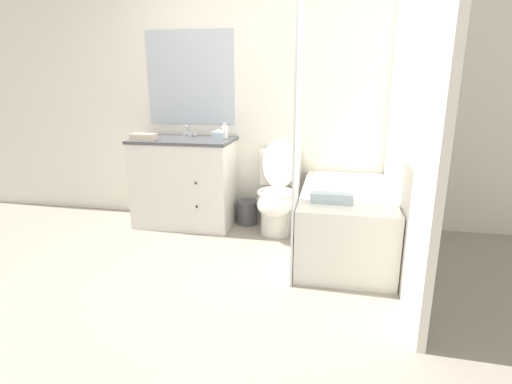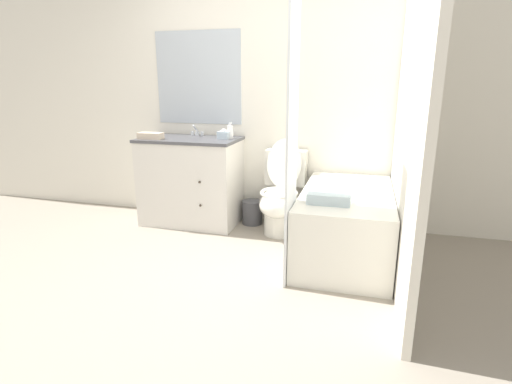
% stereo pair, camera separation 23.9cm
% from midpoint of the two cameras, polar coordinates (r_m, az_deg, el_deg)
% --- Properties ---
extents(ground_plane, '(14.00, 14.00, 0.00)m').
position_cam_midpoint_polar(ground_plane, '(2.99, -3.34, -13.26)').
color(ground_plane, gray).
extents(wall_back, '(8.00, 0.06, 2.50)m').
position_cam_midpoint_polar(wall_back, '(4.13, 3.36, 12.85)').
color(wall_back, white).
rests_on(wall_back, ground_plane).
extents(wall_right, '(0.05, 2.53, 2.50)m').
position_cam_midpoint_polar(wall_right, '(3.28, 22.88, 11.03)').
color(wall_right, white).
rests_on(wall_right, ground_plane).
extents(vanity_cabinet, '(1.00, 0.60, 0.89)m').
position_cam_midpoint_polar(vanity_cabinet, '(4.17, -7.61, 1.69)').
color(vanity_cabinet, silver).
rests_on(vanity_cabinet, ground_plane).
extents(sink_faucet, '(0.14, 0.12, 0.12)m').
position_cam_midpoint_polar(sink_faucet, '(4.26, -6.85, 8.45)').
color(sink_faucet, silver).
rests_on(sink_faucet, vanity_cabinet).
extents(toilet, '(0.40, 0.69, 0.90)m').
position_cam_midpoint_polar(toilet, '(3.87, 5.36, -0.60)').
color(toilet, silver).
rests_on(toilet, ground_plane).
extents(bathtub, '(0.73, 1.40, 0.56)m').
position_cam_midpoint_polar(bathtub, '(3.51, 14.60, -4.26)').
color(bathtub, silver).
rests_on(bathtub, ground_plane).
extents(shower_curtain, '(0.02, 0.37, 1.99)m').
position_cam_midpoint_polar(shower_curtain, '(2.82, 7.58, 6.42)').
color(shower_curtain, white).
rests_on(shower_curtain, ground_plane).
extents(wastebasket, '(0.21, 0.21, 0.25)m').
position_cam_midpoint_polar(wastebasket, '(4.17, 1.11, -2.92)').
color(wastebasket, '#4C4C51').
rests_on(wastebasket, ground_plane).
extents(tissue_box, '(0.11, 0.12, 0.10)m').
position_cam_midpoint_polar(tissue_box, '(4.00, -2.88, 8.16)').
color(tissue_box, silver).
rests_on(tissue_box, vanity_cabinet).
extents(soap_dispenser, '(0.06, 0.06, 0.16)m').
position_cam_midpoint_polar(soap_dispenser, '(4.01, -1.97, 8.63)').
color(soap_dispenser, white).
rests_on(soap_dispenser, vanity_cabinet).
extents(hand_towel_folded, '(0.24, 0.12, 0.06)m').
position_cam_midpoint_polar(hand_towel_folded, '(4.09, -13.20, 7.82)').
color(hand_towel_folded, beige).
rests_on(hand_towel_folded, vanity_cabinet).
extents(bath_towel_folded, '(0.32, 0.19, 0.08)m').
position_cam_midpoint_polar(bath_towel_folded, '(3.04, 12.61, -0.87)').
color(bath_towel_folded, silver).
rests_on(bath_towel_folded, bathtub).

